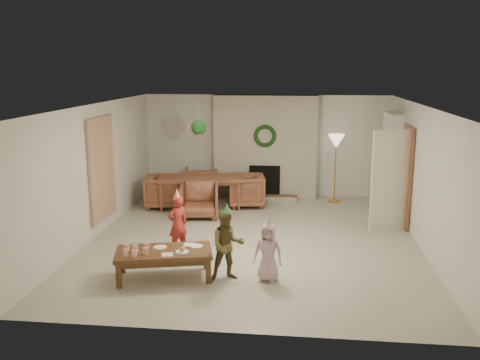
# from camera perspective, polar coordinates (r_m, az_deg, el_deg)

# --- Properties ---
(floor) EXTENTS (7.00, 7.00, 0.00)m
(floor) POSITION_cam_1_polar(r_m,az_deg,el_deg) (9.80, 1.49, -6.55)
(floor) COLOR #B7B29E
(floor) RESTS_ON ground
(ceiling) EXTENTS (7.00, 7.00, 0.00)m
(ceiling) POSITION_cam_1_polar(r_m,az_deg,el_deg) (9.29, 1.58, 8.19)
(ceiling) COLOR white
(ceiling) RESTS_ON wall_back
(wall_back) EXTENTS (7.00, 0.00, 7.00)m
(wall_back) POSITION_cam_1_polar(r_m,az_deg,el_deg) (12.90, 2.86, 3.79)
(wall_back) COLOR silver
(wall_back) RESTS_ON floor
(wall_front) EXTENTS (7.00, 0.00, 7.00)m
(wall_front) POSITION_cam_1_polar(r_m,az_deg,el_deg) (6.10, -1.28, -6.09)
(wall_front) COLOR silver
(wall_front) RESTS_ON floor
(wall_left) EXTENTS (0.00, 7.00, 7.00)m
(wall_left) POSITION_cam_1_polar(r_m,az_deg,el_deg) (10.16, -15.57, 0.98)
(wall_left) COLOR silver
(wall_left) RESTS_ON floor
(wall_right) EXTENTS (0.00, 7.00, 7.00)m
(wall_right) POSITION_cam_1_polar(r_m,az_deg,el_deg) (9.69, 19.50, 0.18)
(wall_right) COLOR silver
(wall_right) RESTS_ON floor
(fireplace_mass) EXTENTS (2.50, 0.40, 2.50)m
(fireplace_mass) POSITION_cam_1_polar(r_m,az_deg,el_deg) (12.71, 2.81, 3.65)
(fireplace_mass) COLOR #5B2018
(fireplace_mass) RESTS_ON floor
(fireplace_hearth) EXTENTS (1.60, 0.30, 0.12)m
(fireplace_hearth) POSITION_cam_1_polar(r_m,az_deg,el_deg) (12.60, 2.65, -1.95)
(fireplace_hearth) COLOR #5B3219
(fireplace_hearth) RESTS_ON floor
(fireplace_firebox) EXTENTS (0.75, 0.12, 0.75)m
(fireplace_firebox) POSITION_cam_1_polar(r_m,az_deg,el_deg) (12.68, 2.72, -0.05)
(fireplace_firebox) COLOR black
(fireplace_firebox) RESTS_ON floor
(fireplace_wreath) EXTENTS (0.54, 0.10, 0.54)m
(fireplace_wreath) POSITION_cam_1_polar(r_m,az_deg,el_deg) (12.44, 2.75, 4.86)
(fireplace_wreath) COLOR #143614
(fireplace_wreath) RESTS_ON fireplace_mass
(floor_lamp_base) EXTENTS (0.30, 0.30, 0.03)m
(floor_lamp_base) POSITION_cam_1_polar(r_m,az_deg,el_deg) (12.67, 10.28, -2.26)
(floor_lamp_base) COLOR gold
(floor_lamp_base) RESTS_ON floor
(floor_lamp_post) EXTENTS (0.03, 0.03, 1.46)m
(floor_lamp_post) POSITION_cam_1_polar(r_m,az_deg,el_deg) (12.51, 10.41, 1.02)
(floor_lamp_post) COLOR gold
(floor_lamp_post) RESTS_ON floor
(floor_lamp_shade) EXTENTS (0.39, 0.39, 0.32)m
(floor_lamp_shade) POSITION_cam_1_polar(r_m,az_deg,el_deg) (12.39, 10.54, 4.20)
(floor_lamp_shade) COLOR beige
(floor_lamp_shade) RESTS_ON floor_lamp_post
(bookshelf_carcass) EXTENTS (0.30, 1.00, 2.20)m
(bookshelf_carcass) POSITION_cam_1_polar(r_m,az_deg,el_deg) (11.90, 16.27, 1.83)
(bookshelf_carcass) COLOR white
(bookshelf_carcass) RESTS_ON floor
(bookshelf_shelf_a) EXTENTS (0.30, 0.92, 0.03)m
(bookshelf_shelf_a) POSITION_cam_1_polar(r_m,az_deg,el_deg) (12.03, 15.99, -1.21)
(bookshelf_shelf_a) COLOR white
(bookshelf_shelf_a) RESTS_ON bookshelf_carcass
(bookshelf_shelf_b) EXTENTS (0.30, 0.92, 0.03)m
(bookshelf_shelf_b) POSITION_cam_1_polar(r_m,az_deg,el_deg) (11.94, 16.10, 0.66)
(bookshelf_shelf_b) COLOR white
(bookshelf_shelf_b) RESTS_ON bookshelf_carcass
(bookshelf_shelf_c) EXTENTS (0.30, 0.92, 0.03)m
(bookshelf_shelf_c) POSITION_cam_1_polar(r_m,az_deg,el_deg) (11.87, 16.22, 2.55)
(bookshelf_shelf_c) COLOR white
(bookshelf_shelf_c) RESTS_ON bookshelf_carcass
(bookshelf_shelf_d) EXTENTS (0.30, 0.92, 0.03)m
(bookshelf_shelf_d) POSITION_cam_1_polar(r_m,az_deg,el_deg) (11.81, 16.33, 4.46)
(bookshelf_shelf_d) COLOR white
(bookshelf_shelf_d) RESTS_ON bookshelf_carcass
(books_row_lower) EXTENTS (0.20, 0.40, 0.24)m
(books_row_lower) POSITION_cam_1_polar(r_m,az_deg,el_deg) (11.85, 16.05, -0.72)
(books_row_lower) COLOR #AF4820
(books_row_lower) RESTS_ON bookshelf_shelf_a
(books_row_mid) EXTENTS (0.20, 0.44, 0.24)m
(books_row_mid) POSITION_cam_1_polar(r_m,az_deg,el_deg) (11.96, 16.01, 1.36)
(books_row_mid) COLOR #295F97
(books_row_mid) RESTS_ON bookshelf_shelf_b
(books_row_upper) EXTENTS (0.20, 0.36, 0.22)m
(books_row_upper) POSITION_cam_1_polar(r_m,az_deg,el_deg) (11.75, 16.24, 3.09)
(books_row_upper) COLOR #BE8E28
(books_row_upper) RESTS_ON bookshelf_shelf_c
(door_frame) EXTENTS (0.05, 0.86, 2.04)m
(door_frame) POSITION_cam_1_polar(r_m,az_deg,el_deg) (10.88, 17.82, 0.34)
(door_frame) COLOR brown
(door_frame) RESTS_ON floor
(door_leaf) EXTENTS (0.77, 0.32, 2.00)m
(door_leaf) POSITION_cam_1_polar(r_m,az_deg,el_deg) (10.45, 16.17, -0.15)
(door_leaf) COLOR beige
(door_leaf) RESTS_ON floor
(curtain_panel) EXTENTS (0.06, 1.20, 2.00)m
(curtain_panel) POSITION_cam_1_polar(r_m,az_deg,el_deg) (10.33, -14.96, 1.20)
(curtain_panel) COLOR #D1B493
(curtain_panel) RESTS_ON wall_left
(dining_table) EXTENTS (2.06, 1.36, 0.67)m
(dining_table) POSITION_cam_1_polar(r_m,az_deg,el_deg) (11.98, -4.36, -1.37)
(dining_table) COLOR brown
(dining_table) RESTS_ON floor
(dining_chair_near) EXTENTS (0.91, 0.93, 0.74)m
(dining_chair_near) POSITION_cam_1_polar(r_m,az_deg,el_deg) (11.15, -4.48, -2.22)
(dining_chair_near) COLOR brown
(dining_chair_near) RESTS_ON floor
(dining_chair_far) EXTENTS (0.91, 0.93, 0.74)m
(dining_chair_far) POSITION_cam_1_polar(r_m,az_deg,el_deg) (12.79, -4.26, -0.31)
(dining_chair_far) COLOR brown
(dining_chair_far) RESTS_ON floor
(dining_chair_left) EXTENTS (0.93, 0.91, 0.74)m
(dining_chair_left) POSITION_cam_1_polar(r_m,az_deg,el_deg) (12.02, -8.38, -1.24)
(dining_chair_left) COLOR brown
(dining_chair_left) RESTS_ON floor
(dining_chair_right) EXTENTS (0.93, 0.91, 0.74)m
(dining_chair_right) POSITION_cam_1_polar(r_m,az_deg,el_deg) (11.98, 0.68, -1.15)
(dining_chair_right) COLOR brown
(dining_chair_right) RESTS_ON floor
(hanging_plant_cord) EXTENTS (0.01, 0.01, 0.70)m
(hanging_plant_cord) POSITION_cam_1_polar(r_m,az_deg,el_deg) (10.98, -4.59, 6.98)
(hanging_plant_cord) COLOR tan
(hanging_plant_cord) RESTS_ON ceiling
(hanging_plant_pot) EXTENTS (0.16, 0.16, 0.12)m
(hanging_plant_pot) POSITION_cam_1_polar(r_m,az_deg,el_deg) (11.02, -4.55, 5.16)
(hanging_plant_pot) COLOR #AF3E38
(hanging_plant_pot) RESTS_ON hanging_plant_cord
(hanging_plant_foliage) EXTENTS (0.32, 0.32, 0.32)m
(hanging_plant_foliage) POSITION_cam_1_polar(r_m,az_deg,el_deg) (11.01, -4.57, 5.78)
(hanging_plant_foliage) COLOR #16431B
(hanging_plant_foliage) RESTS_ON hanging_plant_pot
(coffee_table_top) EXTENTS (1.57, 1.04, 0.07)m
(coffee_table_top) POSITION_cam_1_polar(r_m,az_deg,el_deg) (8.05, -8.37, -7.87)
(coffee_table_top) COLOR brown
(coffee_table_top) RESTS_ON floor
(coffee_table_apron) EXTENTS (1.44, 0.91, 0.09)m
(coffee_table_apron) POSITION_cam_1_polar(r_m,az_deg,el_deg) (8.08, -8.35, -8.39)
(coffee_table_apron) COLOR brown
(coffee_table_apron) RESTS_ON floor
(coffee_leg_fl) EXTENTS (0.09, 0.09, 0.38)m
(coffee_leg_fl) POSITION_cam_1_polar(r_m,az_deg,el_deg) (7.91, -13.19, -10.20)
(coffee_leg_fl) COLOR brown
(coffee_leg_fl) RESTS_ON floor
(coffee_leg_fr) EXTENTS (0.09, 0.09, 0.38)m
(coffee_leg_fr) POSITION_cam_1_polar(r_m,az_deg,el_deg) (7.87, -3.51, -9.99)
(coffee_leg_fr) COLOR brown
(coffee_leg_fr) RESTS_ON floor
(coffee_leg_bl) EXTENTS (0.09, 0.09, 0.38)m
(coffee_leg_bl) POSITION_cam_1_polar(r_m,az_deg,el_deg) (8.45, -12.79, -8.67)
(coffee_leg_bl) COLOR brown
(coffee_leg_bl) RESTS_ON floor
(coffee_leg_br) EXTENTS (0.09, 0.09, 0.38)m
(coffee_leg_br) POSITION_cam_1_polar(r_m,az_deg,el_deg) (8.42, -3.77, -8.47)
(coffee_leg_br) COLOR brown
(coffee_leg_br) RESTS_ON floor
(cup_a) EXTENTS (0.09, 0.09, 0.10)m
(cup_a) POSITION_cam_1_polar(r_m,az_deg,el_deg) (7.90, -12.48, -7.79)
(cup_a) COLOR white
(cup_a) RESTS_ON coffee_table_top
(cup_b) EXTENTS (0.09, 0.09, 0.10)m
(cup_b) POSITION_cam_1_polar(r_m,az_deg,el_deg) (8.11, -12.34, -7.25)
(cup_b) COLOR white
(cup_b) RESTS_ON coffee_table_top
(cup_c) EXTENTS (0.09, 0.09, 0.10)m
(cup_c) POSITION_cam_1_polar(r_m,az_deg,el_deg) (7.84, -11.54, -7.92)
(cup_c) COLOR white
(cup_c) RESTS_ON coffee_table_top
(cup_d) EXTENTS (0.09, 0.09, 0.10)m
(cup_d) POSITION_cam_1_polar(r_m,az_deg,el_deg) (8.05, -11.42, -7.37)
(cup_d) COLOR white
(cup_d) RESTS_ON coffee_table_top
(cup_e) EXTENTS (0.09, 0.09, 0.10)m
(cup_e) POSITION_cam_1_polar(r_m,az_deg,el_deg) (7.91, -10.36, -7.67)
(cup_e) COLOR white
(cup_e) RESTS_ON coffee_table_top
(cup_f) EXTENTS (0.09, 0.09, 0.10)m
(cup_f) POSITION_cam_1_polar(r_m,az_deg,el_deg) (8.12, -10.27, -7.14)
(cup_f) COLOR white
(cup_f) RESTS_ON coffee_table_top
(plate_a) EXTENTS (0.24, 0.24, 0.01)m
(plate_a) POSITION_cam_1_polar(r_m,az_deg,el_deg) (8.17, -8.76, -7.30)
(plate_a) COLOR white
(plate_a) RESTS_ON coffee_table_top
(plate_b) EXTENTS (0.24, 0.24, 0.01)m
(plate_b) POSITION_cam_1_polar(r_m,az_deg,el_deg) (7.93, -6.37, -7.84)
(plate_b) COLOR white
(plate_b) RESTS_ON coffee_table_top
(plate_c) EXTENTS (0.24, 0.24, 0.01)m
(plate_c) POSITION_cam_1_polar(r_m,az_deg,el_deg) (8.15, -4.82, -7.25)
(plate_c) COLOR white
(plate_c) RESTS_ON coffee_table_top
(food_scoop) EXTENTS (0.09, 0.09, 0.08)m
(food_scoop) POSITION_cam_1_polar(r_m,az_deg,el_deg) (7.92, -6.38, -7.54)
(food_scoop) COLOR tan
(food_scoop) RESTS_ON plate_b
(napkin_left) EXTENTS (0.20, 0.20, 0.01)m
(napkin_left) POSITION_cam_1_polar(r_m,az_deg,el_deg) (7.85, -8.00, -8.11)
(napkin_left) COLOR #FFBBC8
(napkin_left) RESTS_ON coffee_table_top
(napkin_right) EXTENTS (0.20, 0.20, 0.01)m
(napkin_right) POSITION_cam_1_polar(r_m,az_deg,el_deg) (8.23, -5.62, -7.07)
(napkin_right) COLOR #FFBBC8
(napkin_right) RESTS_ON coffee_table_top
(child_red) EXTENTS (0.43, 0.42, 1.00)m
(child_red) POSITION_cam_1_polar(r_m,az_deg,el_deg) (9.10, -6.85, -4.84)
(child_red) COLOR #A52923
(child_red) RESTS_ON floor
(party_hat_red) EXTENTS (0.18, 0.18, 0.19)m
(party_hat_red) POSITION_cam_1_polar(r_m,az_deg,el_deg) (8.95, -6.94, -1.53)
(party_hat_red) COLOR #F7E352
(party_hat_red) RESTS_ON child_red
(child_plaid) EXTENTS (0.63, 0.55, 1.08)m
(child_plaid) POSITION_cam_1_polar(r_m,az_deg,el_deg) (7.88, -1.40, -7.20)
(child_plaid) COLOR brown
(child_plaid) RESTS_ON floor
(party_hat_plaid) EXTENTS (0.13, 0.13, 0.18)m
(party_hat_plaid) POSITION_cam_1_polar(r_m,az_deg,el_deg) (7.71, -1.42, -3.15)
(party_hat_plaid) COLOR #55AD4A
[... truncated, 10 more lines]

